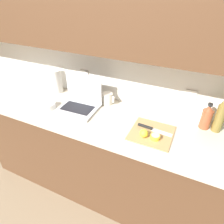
{
  "coord_description": "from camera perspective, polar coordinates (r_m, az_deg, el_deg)",
  "views": [
    {
      "loc": [
        0.72,
        -1.18,
        1.85
      ],
      "look_at": [
        0.17,
        -0.01,
        1.0
      ],
      "focal_mm": 32.0,
      "sensor_mm": 36.0,
      "label": 1
    }
  ],
  "objects": [
    {
      "name": "lemon_whole_beside",
      "position": [
        1.42,
        9.09,
        -6.02
      ],
      "size": [
        0.06,
        0.06,
        0.06
      ],
      "color": "yellow",
      "rests_on": "cutting_board"
    },
    {
      "name": "counter_unit",
      "position": [
        1.96,
        -4.82,
        -11.5
      ],
      "size": [
        2.35,
        0.6,
        0.92
      ],
      "color": "brown",
      "rests_on": "ground_plane"
    },
    {
      "name": "cutting_board",
      "position": [
        1.49,
        11.26,
        -5.91
      ],
      "size": [
        0.3,
        0.3,
        0.01
      ],
      "primitive_type": "cube",
      "color": "tan",
      "rests_on": "counter_unit"
    },
    {
      "name": "wall_back",
      "position": [
        1.61,
        -1.81,
        22.86
      ],
      "size": [
        5.2,
        0.38,
        2.6
      ],
      "color": "white",
      "rests_on": "ground_plane"
    },
    {
      "name": "bottle_oil_tall",
      "position": [
        1.61,
        28.6,
        -0.85
      ],
      "size": [
        0.07,
        0.07,
        0.29
      ],
      "color": "olive",
      "rests_on": "counter_unit"
    },
    {
      "name": "paper_towel_roll",
      "position": [
        2.04,
        -15.79,
        8.46
      ],
      "size": [
        0.12,
        0.12,
        0.23
      ],
      "color": "white",
      "rests_on": "counter_unit"
    },
    {
      "name": "laptop",
      "position": [
        1.75,
        -9.08,
        3.23
      ],
      "size": [
        0.34,
        0.28,
        0.28
      ],
      "rotation": [
        0.0,
        0.0,
        0.04
      ],
      "color": "silver",
      "rests_on": "counter_unit"
    },
    {
      "name": "knife",
      "position": [
        1.52,
        10.52,
        -4.38
      ],
      "size": [
        0.26,
        0.05,
        0.02
      ],
      "rotation": [
        0.0,
        0.0,
        -0.07
      ],
      "color": "silver",
      "rests_on": "cutting_board"
    },
    {
      "name": "bottle_green_soda",
      "position": [
        1.62,
        25.4,
        -1.31
      ],
      "size": [
        0.08,
        0.08,
        0.21
      ],
      "color": "#A34C2D",
      "rests_on": "counter_unit"
    },
    {
      "name": "measuring_cup",
      "position": [
        1.79,
        -1.37,
        3.92
      ],
      "size": [
        0.12,
        0.1,
        0.1
      ],
      "color": "silver",
      "rests_on": "counter_unit"
    },
    {
      "name": "bowl_white",
      "position": [
        1.82,
        -17.81,
        1.79
      ],
      "size": [
        0.13,
        0.13,
        0.05
      ],
      "color": "white",
      "rests_on": "counter_unit"
    },
    {
      "name": "lemon_half_cut",
      "position": [
        1.43,
        12.23,
        -6.96
      ],
      "size": [
        0.07,
        0.07,
        0.03
      ],
      "color": "yellow",
      "rests_on": "cutting_board"
    },
    {
      "name": "ground_plane",
      "position": [
        2.31,
        -3.81,
        -20.03
      ],
      "size": [
        12.0,
        12.0,
        0.0
      ],
      "primitive_type": "plane",
      "color": "#847056",
      "rests_on": "ground"
    }
  ]
}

